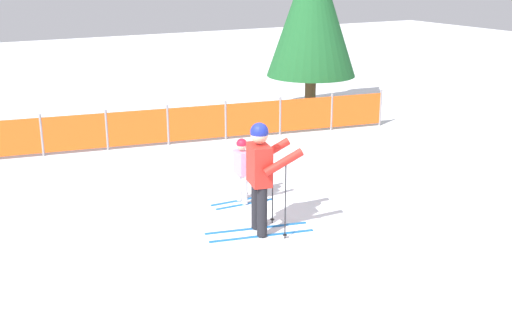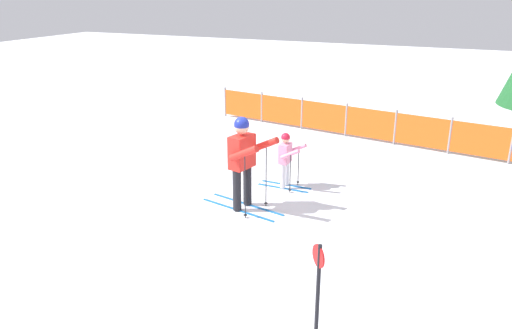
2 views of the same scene
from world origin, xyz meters
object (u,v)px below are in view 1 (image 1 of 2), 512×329
(skier_child, at_px, (243,165))
(conifer_far, at_px, (312,7))
(safety_fence, at_px, (197,123))
(skier_adult, at_px, (261,168))

(skier_child, height_order, conifer_far, conifer_far)
(safety_fence, xyz_separation_m, conifer_far, (4.47, 1.75, 2.52))
(skier_adult, xyz_separation_m, conifer_far, (5.81, 7.35, 1.89))
(safety_fence, relative_size, conifer_far, 2.07)
(skier_adult, bearing_deg, safety_fence, 89.40)
(skier_adult, distance_m, conifer_far, 9.56)
(conifer_far, bearing_deg, safety_fence, -158.60)
(skier_child, height_order, safety_fence, skier_child)
(skier_adult, height_order, conifer_far, conifer_far)
(skier_child, relative_size, conifer_far, 0.25)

